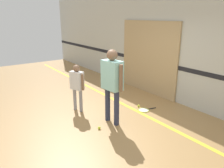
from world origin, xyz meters
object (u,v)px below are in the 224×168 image
Objects in this scene: person_instructor at (112,79)px; tennis_ball_near_instructor at (99,128)px; tennis_ball_by_spare_racket at (139,106)px; racket_spare_on_floor at (144,110)px; person_student_left at (77,83)px.

tennis_ball_near_instructor is at bearing -81.26° from person_instructor.
tennis_ball_by_spare_racket is (-0.30, 1.12, -1.04)m from person_instructor.
person_instructor is 3.09× the size of racket_spare_on_floor.
racket_spare_on_floor is (1.04, 1.43, -0.76)m from person_student_left.
person_instructor is 1.17m from person_student_left.
person_student_left is 1.81m from tennis_ball_by_spare_racket.
tennis_ball_by_spare_racket is at bearing 94.05° from racket_spare_on_floor.
tennis_ball_near_instructor is (0.15, -1.52, 0.02)m from racket_spare_on_floor.
tennis_ball_by_spare_racket reaches higher than racket_spare_on_floor.
person_student_left is 1.92m from racket_spare_on_floor.
racket_spare_on_floor is at bearing -6.34° from tennis_ball_by_spare_racket.
racket_spare_on_floor is at bearing 86.59° from person_instructor.
person_student_left is 2.22× the size of racket_spare_on_floor.
tennis_ball_near_instructor reaches higher than racket_spare_on_floor.
person_instructor is 1.52m from racket_spare_on_floor.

